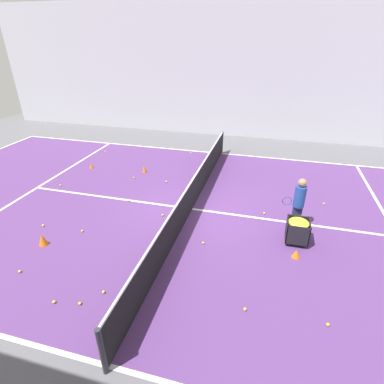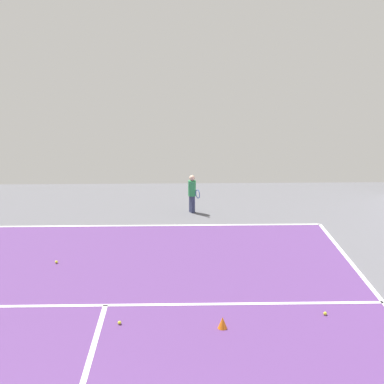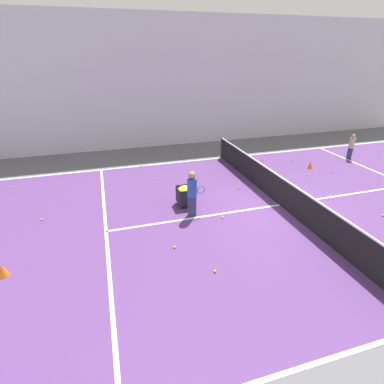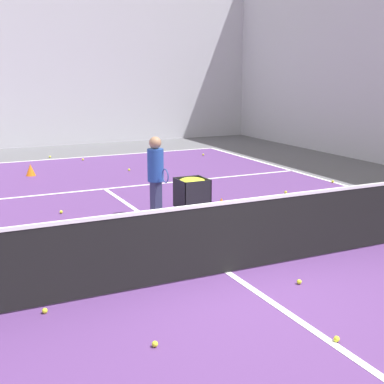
# 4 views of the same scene
# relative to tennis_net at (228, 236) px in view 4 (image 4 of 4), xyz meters

# --- Properties ---
(ground_plane) EXTENTS (33.08, 33.08, 0.00)m
(ground_plane) POSITION_rel_tennis_net_xyz_m (0.00, 0.00, -0.56)
(ground_plane) COLOR #5B5B60
(court_playing_area) EXTENTS (11.36, 22.68, 0.00)m
(court_playing_area) POSITION_rel_tennis_net_xyz_m (0.00, 0.00, -0.56)
(court_playing_area) COLOR #563370
(court_playing_area) RESTS_ON ground
(line_baseline_far) EXTENTS (11.36, 0.10, 0.00)m
(line_baseline_far) POSITION_rel_tennis_net_xyz_m (0.00, 11.34, -0.56)
(line_baseline_far) COLOR white
(line_baseline_far) RESTS_ON ground
(line_service_far) EXTENTS (11.36, 0.10, 0.00)m
(line_service_far) POSITION_rel_tennis_net_xyz_m (0.00, 6.24, -0.56)
(line_service_far) COLOR white
(line_service_far) RESTS_ON ground
(line_centre_service) EXTENTS (0.10, 12.48, 0.00)m
(line_centre_service) POSITION_rel_tennis_net_xyz_m (0.00, 0.00, -0.56)
(line_centre_service) COLOR white
(line_centre_service) RESTS_ON ground
(hall_enclosure_far) EXTENTS (17.76, 0.15, 7.07)m
(hall_enclosure_far) POSITION_rel_tennis_net_xyz_m (0.00, 14.61, 2.97)
(hall_enclosure_far) COLOR silver
(hall_enclosure_far) RESTS_ON ground
(tennis_net) EXTENTS (11.66, 0.10, 1.09)m
(tennis_net) POSITION_rel_tennis_net_xyz_m (0.00, 0.00, 0.00)
(tennis_net) COLOR #2D2D33
(tennis_net) RESTS_ON ground
(coach_at_net) EXTENTS (0.34, 0.65, 1.63)m
(coach_at_net) POSITION_rel_tennis_net_xyz_m (0.21, 3.32, 0.37)
(coach_at_net) COLOR #2D3351
(coach_at_net) RESTS_ON ground
(ball_cart) EXTENTS (0.61, 0.60, 0.73)m
(ball_cart) POSITION_rel_tennis_net_xyz_m (1.02, 3.33, -0.05)
(ball_cart) COLOR black
(ball_cart) RESTS_ON ground
(training_cone_0) EXTENTS (0.22, 0.22, 0.23)m
(training_cone_0) POSITION_rel_tennis_net_xyz_m (1.71, 3.31, -0.45)
(training_cone_0) COLOR orange
(training_cone_0) RESTS_ON ground
(training_cone_4) EXTENTS (0.27, 0.27, 0.33)m
(training_cone_4) POSITION_rel_tennis_net_xyz_m (-1.38, 8.80, -0.40)
(training_cone_4) COLOR orange
(training_cone_4) RESTS_ON ground
(tennis_ball_0) EXTENTS (0.07, 0.07, 0.07)m
(tennis_ball_0) POSITION_rel_tennis_net_xyz_m (4.61, 9.89, -0.53)
(tennis_ball_0) COLOR yellow
(tennis_ball_0) RESTS_ON ground
(tennis_ball_1) EXTENTS (0.07, 0.07, 0.07)m
(tennis_ball_1) POSITION_rel_tennis_net_xyz_m (1.79, 0.81, -0.53)
(tennis_ball_1) COLOR yellow
(tennis_ball_1) RESTS_ON ground
(tennis_ball_2) EXTENTS (0.07, 0.07, 0.07)m
(tennis_ball_2) POSITION_rel_tennis_net_xyz_m (5.62, 4.35, -0.53)
(tennis_ball_2) COLOR yellow
(tennis_ball_2) RESTS_ON ground
(tennis_ball_3) EXTENTS (0.07, 0.07, 0.07)m
(tennis_ball_3) POSITION_rel_tennis_net_xyz_m (-1.77, -1.54, -0.53)
(tennis_ball_3) COLOR yellow
(tennis_ball_3) RESTS_ON ground
(tennis_ball_6) EXTENTS (0.07, 0.07, 0.07)m
(tennis_ball_6) POSITION_rel_tennis_net_xyz_m (1.35, 8.28, -0.53)
(tennis_ball_6) COLOR yellow
(tennis_ball_6) RESTS_ON ground
(tennis_ball_7) EXTENTS (0.07, 0.07, 0.07)m
(tennis_ball_7) POSITION_rel_tennis_net_xyz_m (0.06, -2.30, -0.53)
(tennis_ball_7) COLOR yellow
(tennis_ball_7) RESTS_ON ground
(tennis_ball_9) EXTENTS (0.07, 0.07, 0.07)m
(tennis_ball_9) POSITION_rel_tennis_net_xyz_m (-1.49, 4.37, -0.53)
(tennis_ball_9) COLOR yellow
(tennis_ball_9) RESTS_ON ground
(tennis_ball_10) EXTENTS (0.07, 0.07, 0.07)m
(tennis_ball_10) POSITION_rel_tennis_net_xyz_m (3.77, 3.86, -0.53)
(tennis_ball_10) COLOR yellow
(tennis_ball_10) RESTS_ON ground
(tennis_ball_11) EXTENTS (0.07, 0.07, 0.07)m
(tennis_ball_11) POSITION_rel_tennis_net_xyz_m (-0.27, 11.71, -0.53)
(tennis_ball_11) COLOR yellow
(tennis_ball_11) RESTS_ON ground
(tennis_ball_17) EXTENTS (0.07, 0.07, 0.07)m
(tennis_ball_17) POSITION_rel_tennis_net_xyz_m (0.68, -0.81, -0.53)
(tennis_ball_17) COLOR yellow
(tennis_ball_17) RESTS_ON ground
(tennis_ball_18) EXTENTS (0.07, 0.07, 0.07)m
(tennis_ball_18) POSITION_rel_tennis_net_xyz_m (-2.68, -0.21, -0.53)
(tennis_ball_18) COLOR yellow
(tennis_ball_18) RESTS_ON ground
(tennis_ball_22) EXTENTS (0.07, 0.07, 0.07)m
(tennis_ball_22) POSITION_rel_tennis_net_xyz_m (-0.30, 2.39, -0.53)
(tennis_ball_22) COLOR yellow
(tennis_ball_22) RESTS_ON ground
(tennis_ball_23) EXTENTS (0.07, 0.07, 0.07)m
(tennis_ball_23) POSITION_rel_tennis_net_xyz_m (0.59, 10.69, -0.53)
(tennis_ball_23) COLOR yellow
(tennis_ball_23) RESTS_ON ground
(tennis_ball_25) EXTENTS (0.07, 0.07, 0.07)m
(tennis_ball_25) POSITION_rel_tennis_net_xyz_m (3.82, 2.20, -0.53)
(tennis_ball_25) COLOR yellow
(tennis_ball_25) RESTS_ON ground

